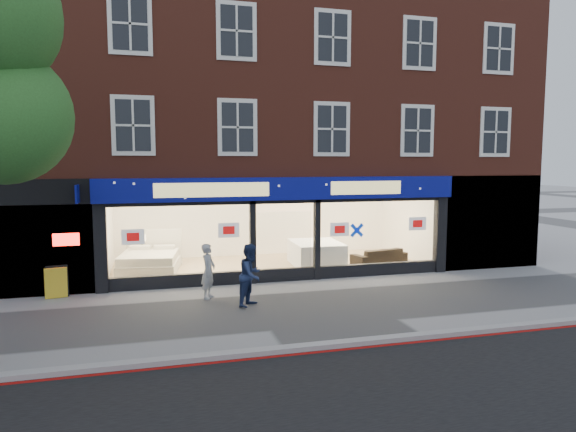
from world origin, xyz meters
name	(u,v)px	position (x,y,z in m)	size (l,w,h in m)	color
ground	(315,307)	(0.00, 0.00, 0.00)	(120.00, 120.00, 0.00)	gray
kerb_line	(363,348)	(0.00, -3.10, 0.01)	(60.00, 0.10, 0.01)	#8C0A07
kerb_stone	(359,342)	(0.00, -2.90, 0.06)	(60.00, 0.25, 0.12)	gray
showroom_floor	(270,266)	(0.00, 5.25, 0.05)	(11.00, 4.50, 0.10)	tan
building	(258,85)	(-0.02, 6.93, 6.67)	(19.00, 8.26, 10.30)	brown
display_bed	(150,261)	(-4.15, 5.20, 0.46)	(2.22, 2.55, 1.30)	beige
bedside_table	(143,258)	(-4.40, 6.21, 0.38)	(0.45, 0.45, 0.55)	brown
mattress_stack	(316,253)	(1.60, 4.78, 0.51)	(1.74, 2.16, 0.83)	white
sofa	(379,256)	(3.80, 4.25, 0.40)	(2.02, 0.79, 0.59)	black
a_board	(57,282)	(-6.66, 2.70, 0.45)	(0.59, 0.38, 0.90)	yellow
pedestrian_grey	(208,271)	(-2.59, 1.61, 0.76)	(0.56, 0.37, 1.53)	#95989C
pedestrian_blue	(251,275)	(-1.59, 0.57, 0.82)	(0.80, 0.62, 1.64)	#1A264A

